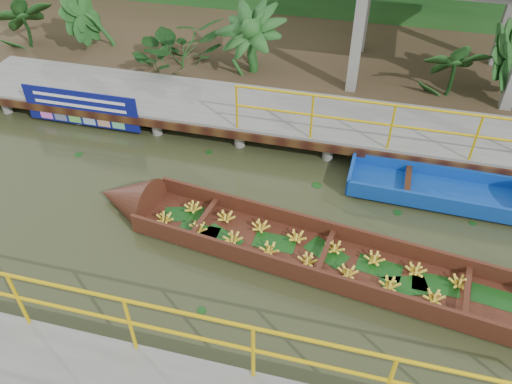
# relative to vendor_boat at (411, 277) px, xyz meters

# --- Properties ---
(ground) EXTENTS (80.00, 80.00, 0.00)m
(ground) POSITION_rel_vendor_boat_xyz_m (-2.78, 0.55, -0.25)
(ground) COLOR #2C3018
(ground) RESTS_ON ground
(land_strip) EXTENTS (30.00, 8.00, 0.45)m
(land_strip) POSITION_rel_vendor_boat_xyz_m (-2.78, 8.05, -0.03)
(land_strip) COLOR #362A1B
(land_strip) RESTS_ON ground
(far_dock) EXTENTS (16.00, 2.06, 1.66)m
(far_dock) POSITION_rel_vendor_boat_xyz_m (-2.76, 3.98, 0.23)
(far_dock) COLOR slate
(far_dock) RESTS_ON ground
(vendor_boat) EXTENTS (11.42, 2.65, 2.37)m
(vendor_boat) POSITION_rel_vendor_boat_xyz_m (0.00, 0.00, 0.00)
(vendor_boat) COLOR #3C1A10
(vendor_boat) RESTS_ON ground
(moored_blue_boat) EXTENTS (4.01, 1.19, 0.95)m
(moored_blue_boat) POSITION_rel_vendor_boat_xyz_m (1.42, 2.44, -0.08)
(moored_blue_boat) COLOR #0D3A99
(moored_blue_boat) RESTS_ON ground
(blue_banner) EXTENTS (2.84, 0.04, 0.89)m
(blue_banner) POSITION_rel_vendor_boat_xyz_m (-7.51, 3.03, 0.30)
(blue_banner) COLOR navy
(blue_banner) RESTS_ON ground
(tropical_plants) EXTENTS (14.13, 1.13, 1.41)m
(tropical_plants) POSITION_rel_vendor_boat_xyz_m (-4.53, 5.85, 0.90)
(tropical_plants) COLOR #144117
(tropical_plants) RESTS_ON ground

